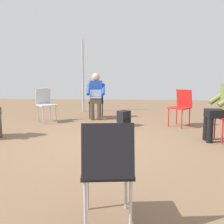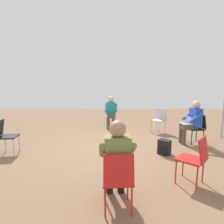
# 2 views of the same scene
# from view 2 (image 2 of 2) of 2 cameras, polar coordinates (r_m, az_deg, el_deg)

# --- Properties ---
(ground_plane) EXTENTS (15.44, 15.44, 0.00)m
(ground_plane) POSITION_cam_2_polar(r_m,az_deg,el_deg) (4.83, -2.11, -11.57)
(ground_plane) COLOR brown
(chair_northwest) EXTENTS (0.59, 0.58, 0.85)m
(chair_northwest) POSITION_cam_2_polar(r_m,az_deg,el_deg) (3.32, 25.52, -13.10)
(chair_northwest) COLOR red
(chair_northwest) RESTS_ON ground
(chair_southwest) EXTENTS (0.59, 0.58, 0.85)m
(chair_southwest) POSITION_cam_2_polar(r_m,az_deg,el_deg) (6.43, 15.28, -2.07)
(chair_southwest) COLOR #B7B7BC
(chair_southwest) RESTS_ON ground
(chair_north) EXTENTS (0.42, 0.46, 0.85)m
(chair_north) POSITION_cam_2_polar(r_m,az_deg,el_deg) (2.43, 1.94, -20.53)
(chair_north) COLOR red
(chair_north) RESTS_ON ground
(chair_east) EXTENTS (0.48, 0.45, 0.85)m
(chair_east) POSITION_cam_2_polar(r_m,az_deg,el_deg) (5.01, -31.54, -6.20)
(chair_east) COLOR black
(chair_east) RESTS_ON ground
(chair_south) EXTENTS (0.40, 0.44, 0.85)m
(chair_south) POSITION_cam_2_polar(r_m,az_deg,el_deg) (6.97, -0.36, -0.91)
(chair_south) COLOR #B7B7BC
(chair_south) RESTS_ON ground
(chair_west) EXTENTS (0.47, 0.44, 0.85)m
(chair_west) POSITION_cam_2_polar(r_m,az_deg,el_deg) (5.60, 26.07, -4.30)
(chair_west) COLOR black
(chair_west) RESTS_ON ground
(person_with_laptop) EXTENTS (0.55, 0.53, 1.24)m
(person_with_laptop) POSITION_cam_2_polar(r_m,az_deg,el_deg) (5.48, 24.69, -2.38)
(person_with_laptop) COLOR #4C4233
(person_with_laptop) RESTS_ON ground
(person_in_olive) EXTENTS (0.51, 0.54, 1.24)m
(person_in_olive) POSITION_cam_2_polar(r_m,az_deg,el_deg) (2.49, 1.59, -14.68)
(person_in_olive) COLOR black
(person_in_olive) RESTS_ON ground
(person_in_teal) EXTENTS (0.49, 0.52, 1.24)m
(person_in_teal) POSITION_cam_2_polar(r_m,az_deg,el_deg) (6.78, -0.37, 0.50)
(person_in_teal) COLOR #4C4233
(person_in_teal) RESTS_ON ground
(backpack_near_laptop_user) EXTENTS (0.34, 0.33, 0.36)m
(backpack_near_laptop_user) POSITION_cam_2_polar(r_m,az_deg,el_deg) (4.55, 16.71, -11.13)
(backpack_near_laptop_user) COLOR black
(backpack_near_laptop_user) RESTS_ON ground
(tent_pole_far) EXTENTS (0.07, 0.07, 2.27)m
(tent_pole_far) POSITION_cam_2_polar(r_m,az_deg,el_deg) (6.54, 32.85, 2.67)
(tent_pole_far) COLOR #B2B2B7
(tent_pole_far) RESTS_ON ground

